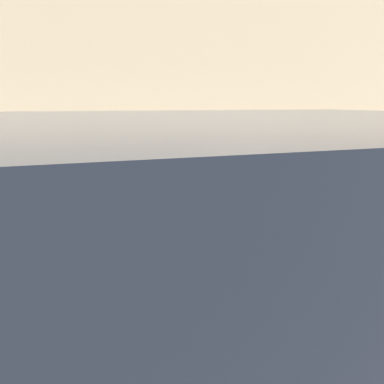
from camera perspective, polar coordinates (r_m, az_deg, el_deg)
The scene contains 3 objects.
sidewalk at distance 4.31m, azimuth -12.50°, elevation -12.70°, with size 24.00×2.80×0.13m.
building_facade at distance 6.25m, azimuth -17.81°, elevation 23.91°, with size 24.00×0.30×6.29m.
parking_meter at distance 3.07m, azimuth 0.00°, elevation 0.94°, with size 0.19×0.15×1.61m.
Camera 1 is at (-0.55, -1.65, 1.94)m, focal length 35.00 mm.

